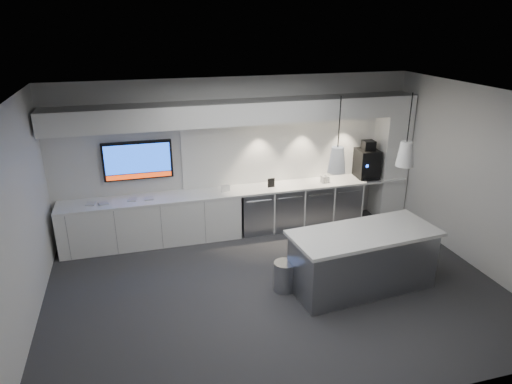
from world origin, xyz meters
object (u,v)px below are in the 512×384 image
object	(u,v)px
bin	(284,276)
coffee_machine	(367,162)
island	(362,259)
wall_tv	(138,160)

from	to	relation	value
bin	coffee_machine	xyz separation A→B (m)	(2.54, 2.22, 0.98)
bin	coffee_machine	size ratio (longest dim) A/B	0.61
coffee_machine	bin	bearing A→B (deg)	-134.70
coffee_machine	island	bearing A→B (deg)	-114.57
wall_tv	bin	world-z (taller)	wall_tv
wall_tv	bin	distance (m)	3.46
island	bin	bearing A→B (deg)	162.83
wall_tv	island	world-z (taller)	wall_tv
island	coffee_machine	xyz separation A→B (m)	(1.35, 2.47, 0.73)
wall_tv	bin	bearing A→B (deg)	-50.69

